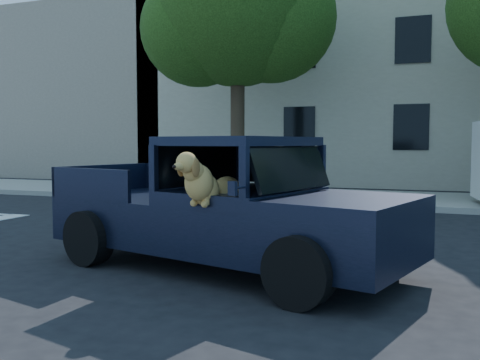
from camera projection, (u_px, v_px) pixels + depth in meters
The scene contains 7 objects.
ground at pixel (264, 278), 6.52m from camera, with size 120.00×120.00×0.00m, color black.
far_sidewalk at pixel (365, 199), 15.11m from camera, with size 60.00×4.00×0.15m, color gray.
lane_stripes at pixel (439, 241), 9.00m from camera, with size 21.60×0.14×0.01m, color silver, non-canonical shape.
street_tree_left at pixel (239, 11), 16.50m from camera, with size 6.00×5.20×8.60m.
building_main at pixel (471, 69), 20.57m from camera, with size 26.00×6.00×9.00m, color beige.
building_left at pixel (82, 96), 26.91m from camera, with size 12.00×6.00×8.00m, color tan.
pickup_truck at pixel (220, 224), 7.03m from camera, with size 5.15×3.11×1.73m.
Camera 1 is at (1.98, -6.12, 1.65)m, focal length 40.00 mm.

